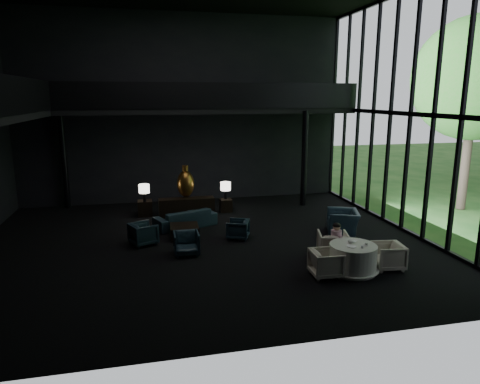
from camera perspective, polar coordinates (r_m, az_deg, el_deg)
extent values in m
cube|color=black|center=(13.73, -4.70, -6.85)|extent=(14.00, 12.00, 0.02)
cube|color=black|center=(18.92, -7.46, 10.80)|extent=(14.00, 0.04, 8.00)
cube|color=black|center=(7.06, 1.45, 8.03)|extent=(14.00, 0.04, 8.00)
cube|color=black|center=(18.05, -3.95, 10.80)|extent=(12.00, 2.00, 0.25)
cube|color=black|center=(13.26, -27.50, 11.39)|extent=(0.06, 12.00, 1.00)
cube|color=black|center=(17.05, -3.46, 12.72)|extent=(12.00, 0.06, 1.00)
cylinder|color=black|center=(19.00, -22.42, 3.91)|extent=(0.24, 0.24, 4.00)
cylinder|color=black|center=(18.23, 8.56, 4.39)|extent=(0.24, 0.24, 4.00)
cylinder|color=#382D23|center=(19.64, 28.02, 4.96)|extent=(0.36, 0.36, 4.90)
sphere|color=#2B5E21|center=(19.54, 28.89, 13.11)|extent=(4.80, 4.80, 4.80)
cube|color=black|center=(16.90, -7.11, -1.95)|extent=(2.15, 0.49, 0.69)
ellipsoid|color=#905820|center=(16.93, -7.27, 1.08)|extent=(0.67, 0.67, 1.04)
cylinder|color=#905820|center=(16.82, -7.33, 3.18)|extent=(0.23, 0.23, 0.21)
cube|color=black|center=(17.12, -12.54, -2.10)|extent=(0.55, 0.55, 0.60)
cylinder|color=black|center=(16.82, -12.62, -0.69)|extent=(0.12, 0.12, 0.36)
cylinder|color=white|center=(16.74, -12.67, 0.45)|extent=(0.41, 0.41, 0.33)
cube|color=black|center=(17.35, -1.91, -1.77)|extent=(0.47, 0.47, 0.51)
cylinder|color=black|center=(17.27, -1.94, -0.34)|extent=(0.12, 0.12, 0.36)
cylinder|color=white|center=(17.20, -1.95, 0.78)|extent=(0.41, 0.41, 0.33)
imported|color=#143048|center=(15.37, -7.33, -3.02)|extent=(2.38, 1.45, 0.90)
imported|color=black|center=(13.83, -12.76, -5.34)|extent=(0.93, 0.95, 0.75)
imported|color=black|center=(14.04, -0.29, -5.02)|extent=(0.75, 0.77, 0.62)
imported|color=#122332|center=(12.75, -7.15, -6.71)|extent=(0.71, 0.67, 0.73)
imported|color=black|center=(15.09, 13.59, -3.24)|extent=(1.15, 1.42, 1.07)
cube|color=black|center=(14.31, -7.42, -5.23)|extent=(0.95, 0.95, 0.41)
cylinder|color=white|center=(11.84, 14.78, -8.54)|extent=(1.24, 1.24, 0.75)
cone|color=white|center=(11.96, 14.70, -9.99)|extent=(1.40, 1.40, 0.10)
imported|color=silver|center=(12.66, 12.28, -6.60)|extent=(1.08, 1.04, 0.92)
imported|color=silver|center=(12.32, 19.12, -7.92)|extent=(0.80, 0.84, 0.78)
imported|color=beige|center=(11.40, 11.42, -9.15)|extent=(0.73, 0.78, 0.77)
cylinder|color=#E795C5|center=(12.45, 12.70, -5.95)|extent=(0.30, 0.30, 0.43)
sphere|color=#D8A884|center=(12.35, 12.77, -4.52)|extent=(0.22, 0.22, 0.22)
ellipsoid|color=black|center=(12.34, 12.78, -4.38)|extent=(0.23, 0.23, 0.15)
cylinder|color=white|center=(11.56, 14.65, -7.04)|extent=(0.30, 0.30, 0.02)
cylinder|color=white|center=(12.00, 14.80, -6.31)|extent=(0.25, 0.25, 0.01)
cylinder|color=white|center=(11.74, 16.37, -6.85)|extent=(0.16, 0.16, 0.01)
cylinder|color=white|center=(11.78, 16.49, -6.60)|extent=(0.10, 0.10, 0.06)
ellipsoid|color=white|center=(11.84, 14.58, -6.38)|extent=(0.18, 0.18, 0.09)
cylinder|color=#99999E|center=(11.52, 15.99, -7.06)|extent=(0.06, 0.06, 0.07)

